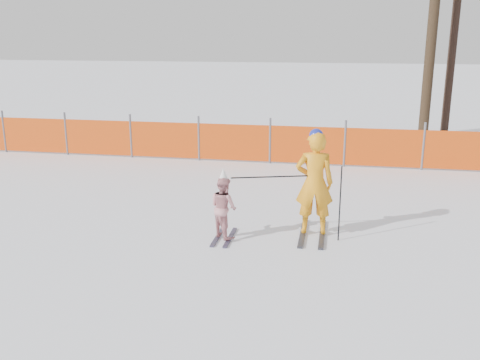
{
  "coord_description": "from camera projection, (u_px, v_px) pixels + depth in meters",
  "views": [
    {
      "loc": [
        1.63,
        -8.23,
        3.43
      ],
      "look_at": [
        0.0,
        0.5,
        1.0
      ],
      "focal_mm": 40.0,
      "sensor_mm": 36.0,
      "label": 1
    }
  ],
  "objects": [
    {
      "name": "ski_poles",
      "position": [
        304.0,
        190.0,
        9.06
      ],
      "size": [
        1.85,
        0.41,
        1.31
      ],
      "color": "black",
      "rests_on": "ground"
    },
    {
      "name": "adult",
      "position": [
        314.0,
        183.0,
        9.22
      ],
      "size": [
        0.7,
        1.4,
        1.9
      ],
      "color": "black",
      "rests_on": "ground"
    },
    {
      "name": "tree_trunks",
      "position": [
        439.0,
        44.0,
        17.98
      ],
      "size": [
        1.15,
        1.13,
        6.39
      ],
      "color": "#332416",
      "rests_on": "ground"
    },
    {
      "name": "ground",
      "position": [
        235.0,
        245.0,
        9.0
      ],
      "size": [
        120.0,
        120.0,
        0.0
      ],
      "primitive_type": "plane",
      "color": "white",
      "rests_on": "ground"
    },
    {
      "name": "safety_fence",
      "position": [
        217.0,
        141.0,
        14.8
      ],
      "size": [
        17.16,
        0.06,
        1.25
      ],
      "color": "#595960",
      "rests_on": "ground"
    },
    {
      "name": "child",
      "position": [
        224.0,
        207.0,
        9.15
      ],
      "size": [
        0.66,
        0.92,
        1.26
      ],
      "color": "black",
      "rests_on": "ground"
    }
  ]
}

